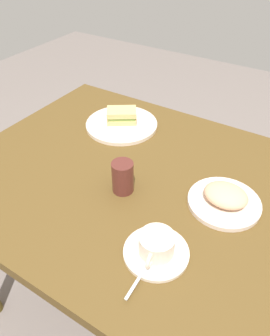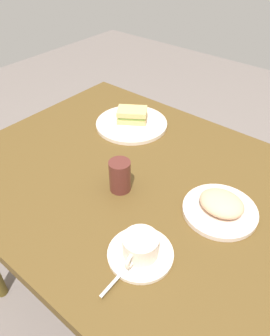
# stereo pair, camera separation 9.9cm
# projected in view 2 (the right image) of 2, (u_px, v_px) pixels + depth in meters

# --- Properties ---
(ground_plane) EXTENTS (6.00, 6.00, 0.00)m
(ground_plane) POSITION_uv_depth(u_px,v_px,m) (151.00, 310.00, 1.43)
(ground_plane) COLOR slate
(dining_table) EXTENTS (1.32, 0.88, 0.75)m
(dining_table) POSITION_uv_depth(u_px,v_px,m) (158.00, 205.00, 1.01)
(dining_table) COLOR brown
(dining_table) RESTS_ON ground_plane
(sandwich_plate) EXTENTS (0.27, 0.27, 0.01)m
(sandwich_plate) POSITION_uv_depth(u_px,v_px,m) (132.00, 124.00, 1.24)
(sandwich_plate) COLOR beige
(sandwich_plate) RESTS_ON dining_table
(sandwich_front) EXTENTS (0.13, 0.12, 0.05)m
(sandwich_front) POSITION_uv_depth(u_px,v_px,m) (132.00, 115.00, 1.23)
(sandwich_front) COLOR tan
(sandwich_front) RESTS_ON sandwich_plate
(coffee_saucer) EXTENTS (0.16, 0.16, 0.01)m
(coffee_saucer) POSITION_uv_depth(u_px,v_px,m) (140.00, 254.00, 0.78)
(coffee_saucer) COLOR beige
(coffee_saucer) RESTS_ON dining_table
(coffee_cup) EXTENTS (0.09, 0.11, 0.05)m
(coffee_cup) POSITION_uv_depth(u_px,v_px,m) (140.00, 245.00, 0.75)
(coffee_cup) COLOR beige
(coffee_cup) RESTS_ON coffee_saucer
(spoon) EXTENTS (0.02, 0.10, 0.01)m
(spoon) POSITION_uv_depth(u_px,v_px,m) (120.00, 275.00, 0.72)
(spoon) COLOR silver
(spoon) RESTS_ON coffee_saucer
(side_plate) EXTENTS (0.21, 0.21, 0.01)m
(side_plate) POSITION_uv_depth(u_px,v_px,m) (220.00, 211.00, 0.88)
(side_plate) COLOR beige
(side_plate) RESTS_ON dining_table
(side_food_pile) EXTENTS (0.12, 0.10, 0.04)m
(side_food_pile) POSITION_uv_depth(u_px,v_px,m) (222.00, 203.00, 0.86)
(side_food_pile) COLOR #DDA982
(side_food_pile) RESTS_ON side_plate
(drinking_glass) EXTENTS (0.06, 0.06, 0.10)m
(drinking_glass) POSITION_uv_depth(u_px,v_px,m) (120.00, 176.00, 0.93)
(drinking_glass) COLOR #582721
(drinking_glass) RESTS_ON dining_table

